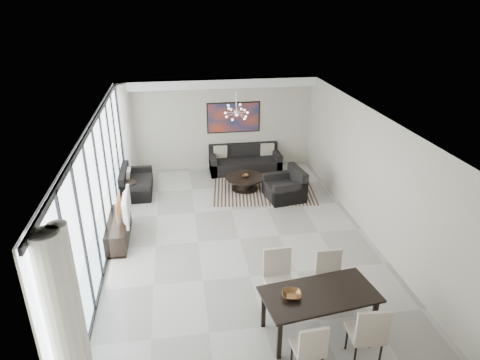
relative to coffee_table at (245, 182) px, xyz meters
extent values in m
cube|color=#A8A39B|center=(-0.57, -2.69, -0.21)|extent=(6.00, 9.00, 0.02)
cube|color=white|center=(-0.57, -2.69, 2.67)|extent=(6.00, 9.00, 0.02)
cube|color=beige|center=(-0.57, 1.80, 1.23)|extent=(6.00, 0.02, 2.90)
cube|color=beige|center=(-0.57, -7.18, 1.23)|extent=(6.00, 0.02, 2.90)
cube|color=beige|center=(2.42, -2.69, 1.23)|extent=(0.02, 9.00, 2.90)
cube|color=silver|center=(-3.55, -2.69, 1.23)|extent=(0.01, 8.95, 2.85)
cube|color=black|center=(-3.51, -2.69, 2.63)|extent=(0.04, 8.95, 0.10)
cube|color=black|center=(-3.51, -2.69, -0.19)|extent=(0.04, 8.95, 0.06)
cube|color=black|center=(-3.51, -6.69, 1.23)|extent=(0.04, 0.05, 2.88)
cube|color=black|center=(-3.51, -5.69, 1.23)|extent=(0.04, 0.05, 2.88)
cube|color=black|center=(-3.51, -4.69, 1.23)|extent=(0.04, 0.05, 2.88)
cube|color=black|center=(-3.51, -3.69, 1.23)|extent=(0.04, 0.05, 2.88)
cube|color=black|center=(-3.51, -2.69, 1.23)|extent=(0.04, 0.05, 2.88)
cube|color=black|center=(-3.51, -1.69, 1.23)|extent=(0.04, 0.05, 2.88)
cube|color=black|center=(-3.51, -0.69, 1.23)|extent=(0.04, 0.05, 2.88)
cube|color=black|center=(-3.51, 0.31, 1.23)|extent=(0.04, 0.05, 2.88)
cube|color=black|center=(-3.51, 1.31, 1.23)|extent=(0.04, 0.05, 2.88)
cylinder|color=white|center=(-3.37, -6.84, 1.23)|extent=(0.36, 0.36, 2.85)
cylinder|color=white|center=(-3.37, 1.46, 1.23)|extent=(0.36, 0.36, 2.85)
cube|color=white|center=(-0.57, 1.61, 2.55)|extent=(5.98, 0.40, 0.26)
cube|color=#B23A18|center=(-0.07, 1.78, 1.43)|extent=(1.68, 0.04, 0.98)
cylinder|color=silver|center=(-0.27, -0.19, 2.41)|extent=(0.02, 0.02, 0.55)
sphere|color=silver|center=(-0.27, -0.19, 2.13)|extent=(0.12, 0.12, 0.12)
cube|color=black|center=(0.53, -0.09, -0.21)|extent=(3.11, 2.54, 0.01)
cylinder|color=black|center=(0.00, 0.00, 0.15)|extent=(1.11, 1.11, 0.04)
cylinder|color=black|center=(0.00, 0.00, -0.05)|extent=(0.49, 0.49, 0.34)
cylinder|color=black|center=(0.00, 0.00, -0.20)|extent=(0.78, 0.78, 0.03)
imported|color=brown|center=(0.01, -0.02, 0.20)|extent=(0.25, 0.25, 0.07)
cube|color=black|center=(0.23, 1.33, -0.02)|extent=(2.23, 0.91, 0.41)
cube|color=black|center=(0.23, 1.69, 0.39)|extent=(2.23, 0.18, 0.41)
cube|color=black|center=(-0.79, 1.33, 0.07)|extent=(0.18, 0.91, 0.59)
cube|color=black|center=(1.25, 1.33, 0.07)|extent=(0.18, 0.91, 0.59)
cube|color=black|center=(-3.07, 0.22, -0.04)|extent=(0.83, 1.47, 0.37)
cube|color=black|center=(-3.40, 0.22, 0.33)|extent=(0.17, 1.47, 0.37)
cube|color=black|center=(-3.07, -0.43, 0.05)|extent=(0.83, 0.17, 0.53)
cube|color=black|center=(-3.07, 0.88, 0.05)|extent=(0.83, 0.17, 0.53)
cube|color=black|center=(0.98, -0.76, -0.01)|extent=(1.09, 1.13, 0.42)
cube|color=black|center=(1.36, -0.70, 0.41)|extent=(0.33, 1.02, 0.42)
cube|color=black|center=(0.92, -0.35, 0.09)|extent=(0.97, 0.32, 0.61)
cube|color=black|center=(1.04, -1.16, 0.09)|extent=(0.97, 0.32, 0.61)
cylinder|color=black|center=(-3.22, -0.29, 0.32)|extent=(0.41, 0.41, 0.04)
cylinder|color=black|center=(-3.22, -0.29, 0.05)|extent=(0.06, 0.06, 0.51)
cylinder|color=black|center=(-3.22, -0.29, -0.20)|extent=(0.29, 0.29, 0.03)
cube|color=black|center=(-3.33, -2.29, 0.04)|extent=(0.46, 1.63, 0.51)
imported|color=gray|center=(-3.17, -2.27, 0.61)|extent=(0.18, 1.10, 0.63)
cube|color=black|center=(0.28, -5.79, 0.54)|extent=(1.99, 1.19, 0.04)
cube|color=black|center=(-0.50, -6.27, 0.15)|extent=(0.07, 0.07, 0.74)
cube|color=black|center=(-0.60, -5.54, 0.15)|extent=(0.07, 0.07, 0.74)
cube|color=black|center=(1.15, -6.04, 0.15)|extent=(0.07, 0.07, 0.74)
cube|color=black|center=(1.05, -5.31, 0.15)|extent=(0.07, 0.07, 0.74)
cube|color=beige|center=(-0.14, -6.55, 0.22)|extent=(0.47, 0.47, 0.06)
cube|color=beige|center=(-0.13, -6.75, 0.47)|extent=(0.44, 0.08, 0.54)
cylinder|color=black|center=(-0.33, -6.39, -0.01)|extent=(0.04, 0.04, 0.41)
cube|color=beige|center=(0.79, -6.46, 0.28)|extent=(0.53, 0.53, 0.07)
cube|color=beige|center=(0.78, -6.68, 0.57)|extent=(0.50, 0.09, 0.61)
cylinder|color=black|center=(0.61, -6.25, 0.01)|extent=(0.04, 0.04, 0.47)
cylinder|color=black|center=(0.97, -6.67, 0.01)|extent=(0.04, 0.04, 0.47)
cube|color=beige|center=(-0.21, -5.08, 0.29)|extent=(0.52, 0.52, 0.07)
cube|color=beige|center=(-0.22, -4.86, 0.57)|extent=(0.51, 0.07, 0.62)
cylinder|color=black|center=(-0.01, -5.28, 0.02)|extent=(0.04, 0.04, 0.47)
cylinder|color=black|center=(-0.41, -4.89, 0.02)|extent=(0.04, 0.04, 0.47)
cube|color=beige|center=(0.72, -5.17, 0.25)|extent=(0.48, 0.48, 0.06)
cube|color=beige|center=(0.72, -4.96, 0.52)|extent=(0.47, 0.06, 0.58)
cylinder|color=black|center=(0.90, -5.35, 0.00)|extent=(0.04, 0.04, 0.44)
cylinder|color=black|center=(0.54, -4.98, 0.00)|extent=(0.04, 0.04, 0.44)
imported|color=brown|center=(-0.20, -5.80, 0.60)|extent=(0.36, 0.36, 0.08)
camera|label=1|loc=(-1.86, -11.12, 5.06)|focal=32.00mm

